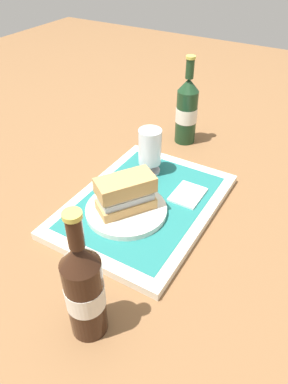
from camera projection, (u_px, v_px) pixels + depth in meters
The scene contains 9 objects.
ground_plane at pixel (144, 208), 0.89m from camera, with size 3.00×3.00×0.00m, color brown.
tray at pixel (144, 205), 0.88m from camera, with size 0.44×0.32×0.02m, color beige.
placemat at pixel (144, 202), 0.88m from camera, with size 0.38×0.27×0.00m, color #1E6B66.
plate at pixel (126, 210), 0.84m from camera, with size 0.19×0.19×0.01m, color silver.
sandwich at pixel (127, 193), 0.81m from camera, with size 0.14×0.13×0.08m.
beer_glass at pixel (150, 150), 0.94m from camera, with size 0.06×0.06×0.12m.
napkin_folded at pixel (188, 195), 0.89m from camera, with size 0.09×0.07×0.01m, color white.
beer_bottle at pixel (187, 110), 1.09m from camera, with size 0.07×0.07×0.27m.
second_bottle at pixel (84, 289), 0.57m from camera, with size 0.07×0.07×0.27m.
Camera 1 is at (-0.58, -0.34, 0.58)m, focal length 33.67 mm.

